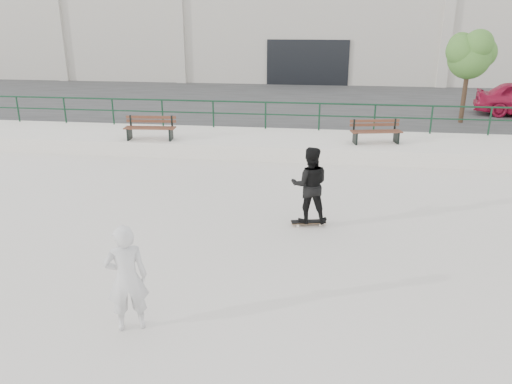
# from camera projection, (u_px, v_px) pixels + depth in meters

# --- Properties ---
(ground) EXTENTS (120.00, 120.00, 0.00)m
(ground) POSITION_uv_depth(u_px,v_px,m) (248.00, 287.00, 8.77)
(ground) COLOR beige
(ground) RESTS_ON ground
(ledge) EXTENTS (30.00, 3.00, 0.50)m
(ledge) POSITION_uv_depth(u_px,v_px,m) (289.00, 144.00, 17.57)
(ledge) COLOR silver
(ledge) RESTS_ON ground
(parking_strip) EXTENTS (60.00, 14.00, 0.50)m
(parking_strip) POSITION_uv_depth(u_px,v_px,m) (302.00, 105.00, 25.51)
(parking_strip) COLOR #303030
(parking_strip) RESTS_ON ground
(railing) EXTENTS (28.00, 0.06, 1.03)m
(railing) POSITION_uv_depth(u_px,v_px,m) (292.00, 110.00, 18.45)
(railing) COLOR #133622
(railing) RESTS_ON ledge
(commercial_building) EXTENTS (44.20, 16.33, 8.00)m
(commercial_building) POSITION_uv_depth(u_px,v_px,m) (313.00, 16.00, 37.15)
(commercial_building) COLOR beige
(commercial_building) RESTS_ON ground
(bench_left) EXTENTS (1.77, 0.64, 0.80)m
(bench_left) POSITION_uv_depth(u_px,v_px,m) (150.00, 128.00, 17.08)
(bench_left) COLOR #522C1C
(bench_left) RESTS_ON ledge
(bench_right) EXTENTS (1.75, 0.83, 0.78)m
(bench_right) POSITION_uv_depth(u_px,v_px,m) (376.00, 132.00, 16.59)
(bench_right) COLOR #522C1C
(bench_right) RESTS_ON ledge
(tree) EXTENTS (2.01, 1.79, 3.58)m
(tree) POSITION_uv_depth(u_px,v_px,m) (471.00, 53.00, 19.08)
(tree) COLOR #412C20
(tree) RESTS_ON parking_strip
(skateboard) EXTENTS (0.80, 0.37, 0.09)m
(skateboard) POSITION_uv_depth(u_px,v_px,m) (308.00, 222.00, 11.37)
(skateboard) COLOR black
(skateboard) RESTS_ON ground
(standing_skater) EXTENTS (0.89, 0.72, 1.74)m
(standing_skater) POSITION_uv_depth(u_px,v_px,m) (310.00, 185.00, 11.07)
(standing_skater) COLOR black
(standing_skater) RESTS_ON skateboard
(seated_skater) EXTENTS (0.73, 0.62, 1.70)m
(seated_skater) POSITION_uv_depth(u_px,v_px,m) (127.00, 278.00, 7.35)
(seated_skater) COLOR silver
(seated_skater) RESTS_ON ground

